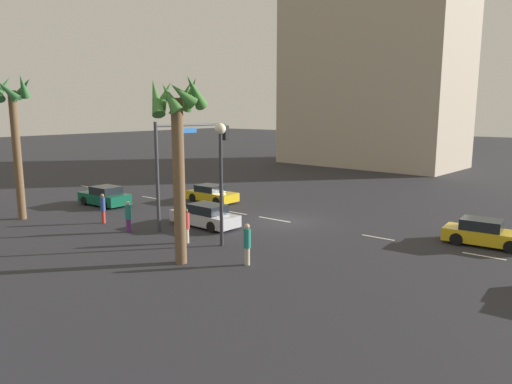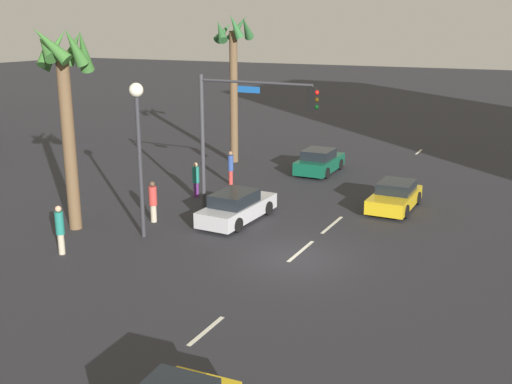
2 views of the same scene
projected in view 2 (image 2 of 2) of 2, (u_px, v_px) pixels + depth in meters
ground_plane at (293, 258)px, 22.72m from camera, size 220.00×220.00×0.00m
lane_stripe_2 at (206, 331)px, 17.28m from camera, size 1.88×0.14×0.01m
lane_stripe_3 at (301, 251)px, 23.38m from camera, size 2.46×0.14×0.01m
lane_stripe_4 at (332, 225)px, 26.46m from camera, size 2.54×0.14×0.01m
lane_stripe_5 at (384, 181)px, 33.93m from camera, size 2.05×0.14×0.01m
lane_stripe_6 at (419, 152)px, 41.72m from camera, size 1.84×0.14×0.01m
car_2 at (237, 207)px, 26.87m from camera, size 4.55×1.91×1.38m
car_3 at (395, 196)px, 28.68m from camera, size 4.00×1.88×1.29m
car_4 at (319, 162)px, 35.72m from camera, size 4.08×2.00×1.43m
traffic_signal at (239, 120)px, 27.14m from camera, size 0.52×5.95×6.29m
streetlamp at (138, 131)px, 23.84m from camera, size 0.56×0.56×6.30m
pedestrian_0 at (231, 167)px, 32.97m from camera, size 0.31×0.31×1.85m
pedestrian_1 at (196, 179)px, 30.55m from camera, size 0.42×0.42×1.80m
pedestrian_2 at (153, 201)px, 26.64m from camera, size 0.46×0.46×1.85m
pedestrian_3 at (60, 228)px, 22.83m from camera, size 0.35×0.35×1.92m
palm_tree_0 at (65, 85)px, 24.39m from camera, size 2.57×2.74×8.54m
palm_tree_1 at (233, 60)px, 37.08m from camera, size 2.56×2.54×9.15m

